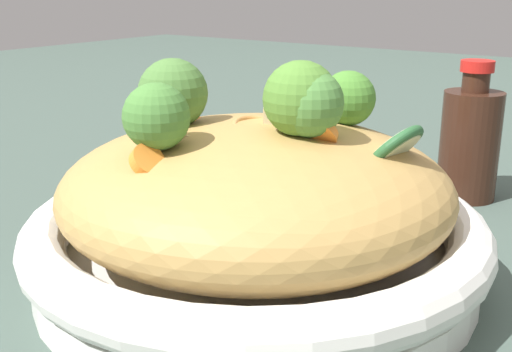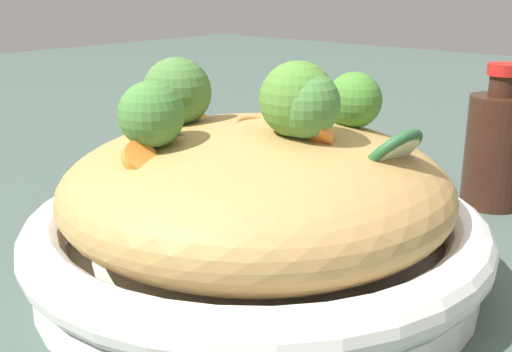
% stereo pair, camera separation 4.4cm
% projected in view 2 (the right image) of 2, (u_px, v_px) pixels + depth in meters
% --- Properties ---
extents(ground_plane, '(3.00, 3.00, 0.00)m').
position_uv_depth(ground_plane, '(256.00, 277.00, 0.47)').
color(ground_plane, '#405048').
extents(serving_bowl, '(0.33, 0.33, 0.05)m').
position_uv_depth(serving_bowl, '(256.00, 242.00, 0.46)').
color(serving_bowl, white).
rests_on(serving_bowl, ground_plane).
extents(noodle_heap, '(0.27, 0.27, 0.10)m').
position_uv_depth(noodle_heap, '(256.00, 188.00, 0.45)').
color(noodle_heap, tan).
rests_on(noodle_heap, serving_bowl).
extents(broccoli_florets, '(0.16, 0.19, 0.06)m').
position_uv_depth(broccoli_florets, '(254.00, 102.00, 0.42)').
color(broccoli_florets, '#98B36F').
rests_on(broccoli_florets, serving_bowl).
extents(carrot_coins, '(0.16, 0.14, 0.03)m').
position_uv_depth(carrot_coins, '(231.00, 130.00, 0.43)').
color(carrot_coins, orange).
rests_on(carrot_coins, serving_bowl).
extents(zucchini_slices, '(0.22, 0.07, 0.04)m').
position_uv_depth(zucchini_slices, '(286.00, 135.00, 0.44)').
color(zucchini_slices, beige).
rests_on(zucchini_slices, serving_bowl).
extents(chicken_chunks, '(0.10, 0.09, 0.02)m').
position_uv_depth(chicken_chunks, '(226.00, 120.00, 0.44)').
color(chicken_chunks, beige).
rests_on(chicken_chunks, serving_bowl).
extents(soy_sauce_bottle, '(0.06, 0.06, 0.13)m').
position_uv_depth(soy_sauce_bottle, '(496.00, 147.00, 0.60)').
color(soy_sauce_bottle, '#381E14').
rests_on(soy_sauce_bottle, ground_plane).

